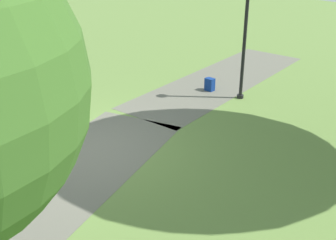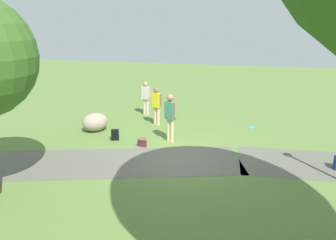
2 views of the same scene
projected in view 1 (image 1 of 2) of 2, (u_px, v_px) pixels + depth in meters
The scene contains 8 objects.
ground_plane at pixel (89, 150), 9.76m from camera, with size 48.00×48.00×0.00m, color #5E7B3B.
footpath_segment_near at pixel (221, 80), 14.15m from camera, with size 8.14×2.86×0.01m.
footpath_segment_mid at pixel (41, 198), 8.03m from camera, with size 8.33×4.51×0.01m.
lamp_post at pixel (245, 33), 11.86m from camera, with size 0.28×0.28×3.17m.
woman_with_handbag at pixel (29, 99), 9.80m from camera, with size 0.49×0.36×1.81m.
handbag_on_grass at pixel (18, 158), 9.15m from camera, with size 0.34×0.31×0.31m.
spare_backpack_on_lawn at pixel (210, 85), 13.19m from camera, with size 0.26×0.28×0.40m.
frisbee_on_grass at pixel (76, 85), 13.70m from camera, with size 0.26×0.26×0.02m.
Camera 1 is at (5.12, 7.10, 4.74)m, focal length 45.17 mm.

